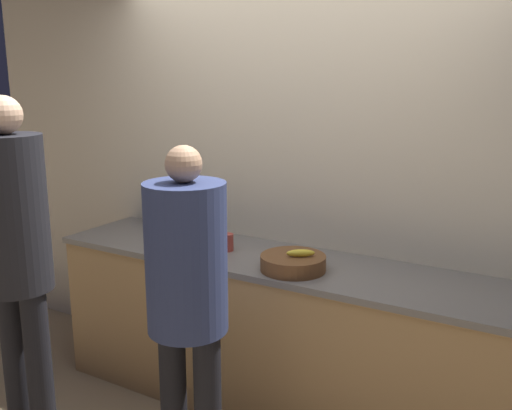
% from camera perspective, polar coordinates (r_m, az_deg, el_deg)
% --- Properties ---
extents(wall_back, '(5.20, 0.06, 2.60)m').
position_cam_1_polar(wall_back, '(3.43, 4.64, 2.05)').
color(wall_back, beige).
rests_on(wall_back, ground_plane).
extents(counter, '(2.74, 0.67, 0.93)m').
position_cam_1_polar(counter, '(3.42, 1.95, -12.68)').
color(counter, tan).
rests_on(counter, ground_plane).
extents(person_left, '(0.34, 0.34, 1.85)m').
position_cam_1_polar(person_left, '(3.08, -22.90, -3.96)').
color(person_left, black).
rests_on(person_left, ground_plane).
extents(person_center, '(0.37, 0.37, 1.65)m').
position_cam_1_polar(person_center, '(2.65, -6.90, -8.19)').
color(person_center, black).
rests_on(person_center, ground_plane).
extents(fruit_bowl, '(0.35, 0.35, 0.12)m').
position_cam_1_polar(fruit_bowl, '(3.04, 3.74, -5.76)').
color(fruit_bowl, brown).
rests_on(fruit_bowl, counter).
extents(utensil_crock, '(0.10, 0.10, 0.29)m').
position_cam_1_polar(utensil_crock, '(4.03, -10.12, -0.84)').
color(utensil_crock, '#3D424C').
rests_on(utensil_crock, counter).
extents(bottle_green, '(0.06, 0.06, 0.14)m').
position_cam_1_polar(bottle_green, '(3.43, -5.65, -3.37)').
color(bottle_green, '#236033').
rests_on(bottle_green, counter).
extents(bottle_amber, '(0.08, 0.08, 0.21)m').
position_cam_1_polar(bottle_amber, '(3.74, -8.09, -1.63)').
color(bottle_amber, brown).
rests_on(bottle_amber, counter).
extents(cup_red, '(0.08, 0.08, 0.10)m').
position_cam_1_polar(cup_red, '(3.36, -2.96, -3.74)').
color(cup_red, '#A33D33').
rests_on(cup_red, counter).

